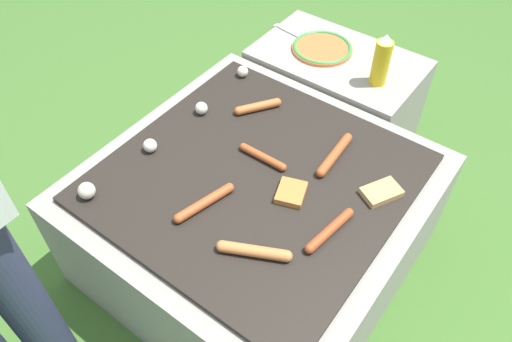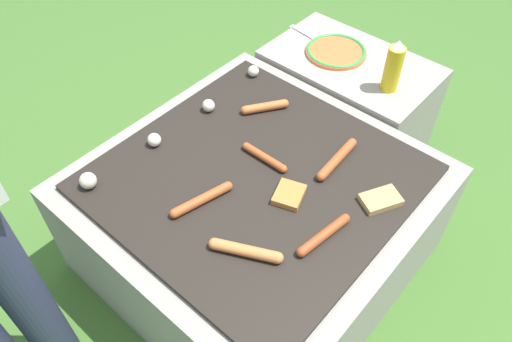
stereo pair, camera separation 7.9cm
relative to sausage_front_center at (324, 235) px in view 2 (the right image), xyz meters
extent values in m
plane|color=#3D6628|center=(0.05, 0.28, -0.44)|extent=(14.00, 14.00, 0.00)
cube|color=gray|center=(0.05, 0.28, -0.23)|extent=(0.95, 0.95, 0.41)
cube|color=black|center=(0.05, 0.28, -0.02)|extent=(0.84, 0.84, 0.02)
cube|color=gray|center=(0.73, 0.40, -0.23)|extent=(0.40, 0.64, 0.42)
cylinder|color=#2D334C|center=(-0.62, 0.49, -0.06)|extent=(0.11, 0.11, 0.77)
cylinder|color=#C6753D|center=(-0.18, 0.12, 0.00)|extent=(0.10, 0.17, 0.03)
sphere|color=#C6753D|center=(-0.21, 0.20, 0.00)|extent=(0.03, 0.03, 0.03)
sphere|color=#C6753D|center=(-0.14, 0.05, 0.00)|extent=(0.03, 0.03, 0.03)
cylinder|color=#A34C23|center=(0.25, 0.13, 0.00)|extent=(0.18, 0.04, 0.03)
sphere|color=#A34C23|center=(0.16, 0.13, 0.00)|extent=(0.03, 0.03, 0.03)
sphere|color=#A34C23|center=(0.34, 0.14, 0.00)|extent=(0.03, 0.03, 0.03)
cylinder|color=#A34C23|center=(0.12, 0.31, 0.00)|extent=(0.03, 0.15, 0.02)
sphere|color=#A34C23|center=(0.12, 0.23, 0.00)|extent=(0.02, 0.02, 0.02)
sphere|color=#A34C23|center=(0.12, 0.38, 0.00)|extent=(0.02, 0.02, 0.02)
cylinder|color=#A34C23|center=(-0.13, 0.33, 0.00)|extent=(0.18, 0.07, 0.03)
sphere|color=#A34C23|center=(-0.21, 0.35, 0.00)|extent=(0.03, 0.03, 0.03)
sphere|color=#A34C23|center=(-0.04, 0.31, 0.00)|extent=(0.03, 0.03, 0.03)
cylinder|color=#93421E|center=(0.00, 0.00, 0.00)|extent=(0.17, 0.05, 0.03)
sphere|color=#93421E|center=(-0.08, 0.01, 0.00)|extent=(0.03, 0.03, 0.03)
sphere|color=#93421E|center=(0.08, -0.01, 0.00)|extent=(0.03, 0.03, 0.03)
cylinder|color=#B7602D|center=(0.30, 0.46, 0.00)|extent=(0.13, 0.10, 0.03)
sphere|color=#B7602D|center=(0.24, 0.50, 0.00)|extent=(0.03, 0.03, 0.03)
sphere|color=#B7602D|center=(0.35, 0.42, 0.00)|extent=(0.03, 0.03, 0.03)
cube|color=#B27033|center=(0.05, 0.16, 0.00)|extent=(0.11, 0.10, 0.02)
cube|color=tan|center=(0.21, -0.05, 0.00)|extent=(0.13, 0.11, 0.02)
sphere|color=beige|center=(-0.30, 0.62, 0.01)|extent=(0.05, 0.05, 0.05)
sphere|color=silver|center=(-0.06, 0.61, 0.01)|extent=(0.04, 0.04, 0.04)
sphere|color=beige|center=(0.17, 0.60, 0.01)|extent=(0.04, 0.04, 0.04)
sphere|color=beige|center=(0.42, 0.62, 0.01)|extent=(0.04, 0.04, 0.04)
cylinder|color=orange|center=(0.73, 0.47, -0.01)|extent=(0.23, 0.23, 0.01)
torus|color=#338C3F|center=(0.73, 0.47, 0.00)|extent=(0.23, 0.23, 0.01)
cylinder|color=gold|center=(0.68, 0.21, 0.07)|extent=(0.06, 0.06, 0.17)
cone|color=white|center=(0.68, 0.21, 0.17)|extent=(0.05, 0.05, 0.03)
cylinder|color=silver|center=(0.75, 0.62, -0.01)|extent=(0.03, 0.19, 0.01)
cube|color=silver|center=(0.77, 0.72, -0.01)|extent=(0.02, 0.01, 0.01)
camera|label=1|loc=(-0.75, -0.31, 1.09)|focal=35.00mm
camera|label=2|loc=(-0.70, -0.37, 1.09)|focal=35.00mm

